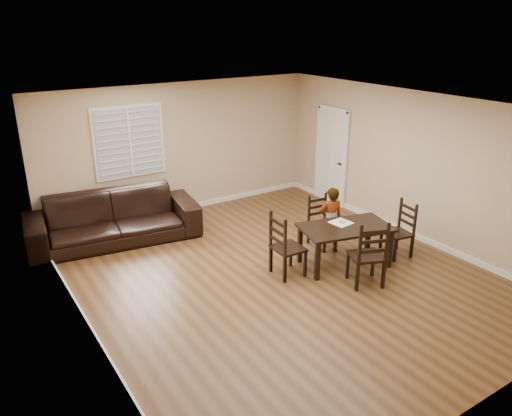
# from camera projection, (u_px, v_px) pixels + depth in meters

# --- Properties ---
(ground) EXTENTS (7.00, 7.00, 0.00)m
(ground) POSITION_uv_depth(u_px,v_px,m) (279.00, 275.00, 8.04)
(ground) COLOR brown
(ground) RESTS_ON ground
(room) EXTENTS (6.04, 7.04, 2.72)m
(room) POSITION_uv_depth(u_px,v_px,m) (276.00, 164.00, 7.55)
(room) COLOR tan
(room) RESTS_ON ground
(dining_table) EXTENTS (1.63, 1.16, 0.69)m
(dining_table) POSITION_uv_depth(u_px,v_px,m) (345.00, 231.00, 8.18)
(dining_table) COLOR black
(dining_table) RESTS_ON ground
(chair_near) EXTENTS (0.44, 0.42, 0.92)m
(chair_near) POSITION_uv_depth(u_px,v_px,m) (319.00, 221.00, 9.07)
(chair_near) COLOR black
(chair_near) RESTS_ON ground
(chair_far) EXTENTS (0.62, 0.61, 1.09)m
(chair_far) POSITION_uv_depth(u_px,v_px,m) (370.00, 258.00, 7.51)
(chair_far) COLOR black
(chair_far) RESTS_ON ground
(chair_left) EXTENTS (0.47, 0.50, 1.06)m
(chair_left) POSITION_uv_depth(u_px,v_px,m) (281.00, 248.00, 7.85)
(chair_left) COLOR black
(chair_left) RESTS_ON ground
(chair_right) EXTENTS (0.48, 0.50, 0.98)m
(chair_right) POSITION_uv_depth(u_px,v_px,m) (403.00, 231.00, 8.60)
(chair_right) COLOR black
(chair_right) RESTS_ON ground
(child) EXTENTS (0.50, 0.41, 1.19)m
(child) POSITION_uv_depth(u_px,v_px,m) (330.00, 220.00, 8.66)
(child) COLOR gray
(child) RESTS_ON ground
(napkin) EXTENTS (0.35, 0.35, 0.00)m
(napkin) POSITION_uv_depth(u_px,v_px,m) (341.00, 223.00, 8.30)
(napkin) COLOR beige
(napkin) RESTS_ON dining_table
(donut) EXTENTS (0.10, 0.10, 0.04)m
(donut) POSITION_uv_depth(u_px,v_px,m) (342.00, 221.00, 8.29)
(donut) COLOR #D38E4B
(donut) RESTS_ON napkin
(sofa) EXTENTS (3.17, 1.59, 0.89)m
(sofa) POSITION_uv_depth(u_px,v_px,m) (114.00, 218.00, 9.15)
(sofa) COLOR black
(sofa) RESTS_ON ground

